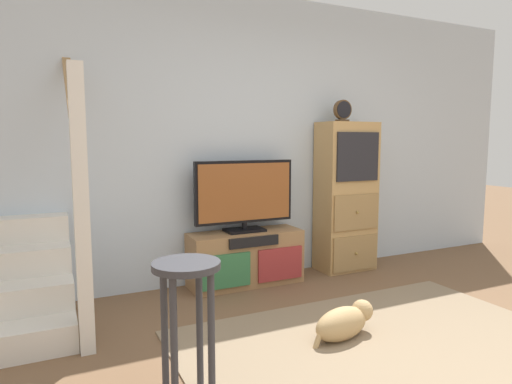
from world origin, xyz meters
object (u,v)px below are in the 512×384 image
Objects in this scene: media_console at (246,258)px; bar_stool_near at (187,300)px; desk_clock at (343,111)px; dog at (344,322)px; television at (245,194)px; side_cabinet at (346,197)px.

bar_stool_near reaches higher than media_console.
dog is (-0.91, -1.32, -1.51)m from desk_clock.
television reaches higher than dog.
desk_clock is (1.06, -0.03, 0.78)m from television.
bar_stool_near is at bearing -143.43° from side_cabinet.
desk_clock is 0.40× the size of dog.
bar_stool_near is 1.28m from dog.
television is 1.94m from bar_stool_near.
television is at bearing 179.31° from side_cabinet.
television is 1.28× the size of bar_stool_near.
side_cabinet reaches higher than television.
dog is at bearing -83.94° from media_console.
side_cabinet is (1.14, 0.01, 0.51)m from media_console.
television is at bearing 95.95° from dog.
television is 0.63× the size of side_cabinet.
side_cabinet is (1.14, -0.01, -0.09)m from television.
side_cabinet is 2.70m from bar_stool_near.
media_console is 1.92m from bar_stool_near.
media_console is at bearing -179.49° from side_cabinet.
side_cabinet is at bearing 0.51° from media_console.
television reaches higher than bar_stool_near.
media_console is 0.60m from television.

